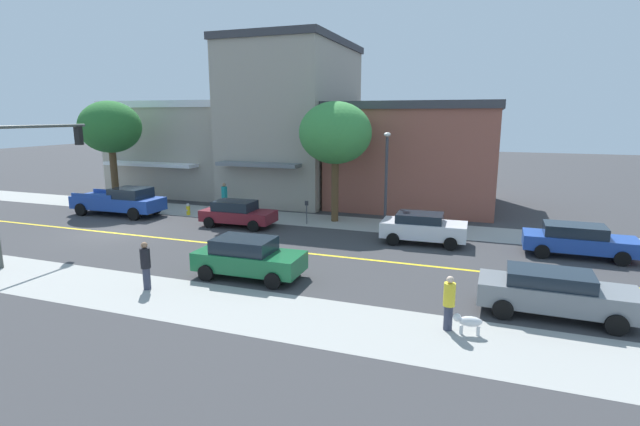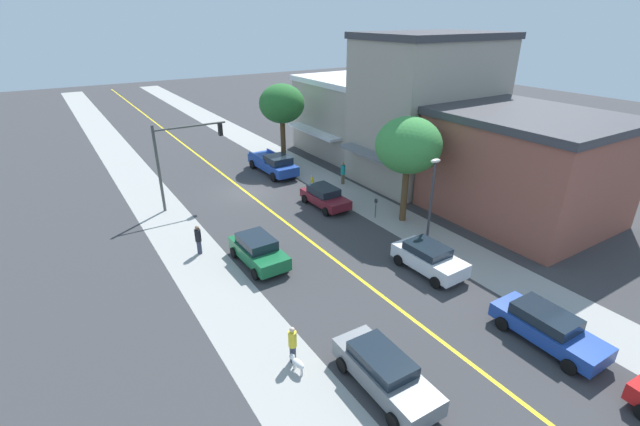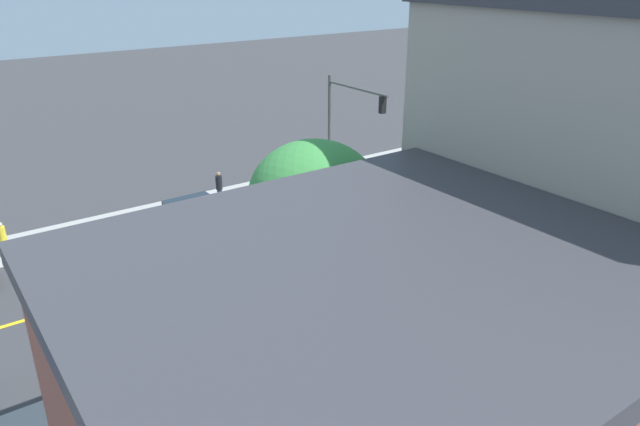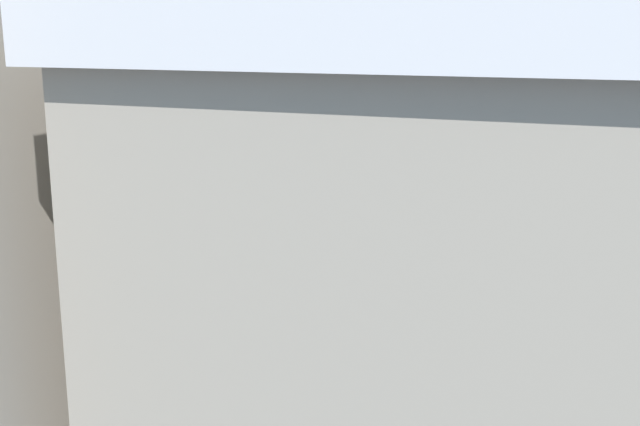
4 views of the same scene
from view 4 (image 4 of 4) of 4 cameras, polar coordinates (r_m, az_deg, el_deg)
ground_plane at (r=24.19m, az=13.77°, el=-4.51°), size 140.00×140.00×0.00m
sidewalk_left at (r=17.91m, az=10.23°, el=-10.65°), size 3.45×126.00×0.01m
sidewalk_right at (r=30.69m, az=15.81°, el=-0.91°), size 3.45×126.00×0.01m
road_centerline_stripe at (r=24.19m, az=13.77°, el=-4.50°), size 0.20×126.00×0.00m
tan_rowhouse at (r=11.81m, az=-20.62°, el=6.23°), size 12.28×7.97×11.78m
street_tree_left_near at (r=21.15m, az=-18.53°, el=7.36°), size 4.30×4.30×7.15m
fire_hydrant at (r=19.16m, az=8.13°, el=-7.76°), size 0.44×0.24×0.76m
parking_meter at (r=22.18m, az=-12.88°, el=-3.59°), size 0.12×0.18×1.39m
traffic_light_mast at (r=28.09m, az=15.65°, el=6.60°), size 5.21×0.32×6.25m
grey_sedan_right_curb at (r=37.02m, az=-19.93°, el=2.37°), size 2.00×4.76×1.49m
green_sedan_right_curb at (r=30.76m, az=-4.55°, el=1.15°), size 2.16×4.33×1.59m
maroon_sedan_left_curb at (r=22.05m, az=-2.38°, el=-3.73°), size 2.07×4.29×1.49m
blue_pickup_truck at (r=19.92m, az=20.75°, el=-6.03°), size 2.34×6.14×1.82m
pedestrian_yellow_shirt at (r=36.72m, az=-14.05°, el=2.85°), size 0.35×0.35×1.70m
pedestrian_black_shirt at (r=31.82m, az=2.15°, el=1.83°), size 0.36×0.36×1.81m
pedestrian_teal_shirt at (r=17.42m, az=1.79°, el=-7.66°), size 0.40×0.40×1.86m
small_dog at (r=37.26m, az=-14.60°, el=2.21°), size 0.40×0.85×0.63m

